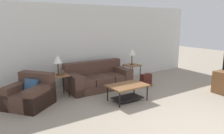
{
  "coord_description": "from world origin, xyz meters",
  "views": [
    {
      "loc": [
        -3.41,
        -1.98,
        2.06
      ],
      "look_at": [
        -0.03,
        3.03,
        0.8
      ],
      "focal_mm": 35.0,
      "sensor_mm": 36.0,
      "label": 1
    }
  ],
  "objects_px": {
    "side_table_left": "(59,77)",
    "side_table_right": "(132,67)",
    "couch": "(98,79)",
    "backpack": "(146,80)",
    "coffee_table": "(128,89)",
    "table_lamp_left": "(58,60)",
    "armchair": "(30,95)",
    "table_lamp_right": "(132,52)"
  },
  "relations": [
    {
      "from": "armchair",
      "to": "backpack",
      "type": "distance_m",
      "value": 3.58
    },
    {
      "from": "side_table_right",
      "to": "table_lamp_right",
      "type": "distance_m",
      "value": 0.5
    },
    {
      "from": "armchair",
      "to": "backpack",
      "type": "relative_size",
      "value": 3.39
    },
    {
      "from": "armchair",
      "to": "side_table_left",
      "type": "height_order",
      "value": "armchair"
    },
    {
      "from": "coffee_table",
      "to": "backpack",
      "type": "bearing_deg",
      "value": 28.84
    },
    {
      "from": "coffee_table",
      "to": "side_table_left",
      "type": "relative_size",
      "value": 1.63
    },
    {
      "from": "table_lamp_left",
      "to": "backpack",
      "type": "relative_size",
      "value": 1.42
    },
    {
      "from": "couch",
      "to": "side_table_left",
      "type": "relative_size",
      "value": 3.18
    },
    {
      "from": "backpack",
      "to": "side_table_right",
      "type": "bearing_deg",
      "value": 103.35
    },
    {
      "from": "couch",
      "to": "table_lamp_left",
      "type": "distance_m",
      "value": 1.5
    },
    {
      "from": "couch",
      "to": "backpack",
      "type": "bearing_deg",
      "value": -25.2
    },
    {
      "from": "side_table_left",
      "to": "table_lamp_left",
      "type": "xyz_separation_m",
      "value": [
        -0.0,
        -0.0,
        0.5
      ]
    },
    {
      "from": "armchair",
      "to": "table_lamp_right",
      "type": "relative_size",
      "value": 2.4
    },
    {
      "from": "backpack",
      "to": "couch",
      "type": "bearing_deg",
      "value": 154.8
    },
    {
      "from": "armchair",
      "to": "table_lamp_left",
      "type": "xyz_separation_m",
      "value": [
        0.84,
        0.27,
        0.76
      ]
    },
    {
      "from": "armchair",
      "to": "table_lamp_left",
      "type": "relative_size",
      "value": 2.4
    },
    {
      "from": "table_lamp_right",
      "to": "backpack",
      "type": "xyz_separation_m",
      "value": [
        0.14,
        -0.58,
        -0.86
      ]
    },
    {
      "from": "side_table_right",
      "to": "coffee_table",
      "type": "bearing_deg",
      "value": -132.52
    },
    {
      "from": "couch",
      "to": "armchair",
      "type": "xyz_separation_m",
      "value": [
        -2.14,
        -0.36,
        -0.0
      ]
    },
    {
      "from": "coffee_table",
      "to": "side_table_left",
      "type": "xyz_separation_m",
      "value": [
        -1.38,
        1.32,
        0.23
      ]
    },
    {
      "from": "backpack",
      "to": "coffee_table",
      "type": "bearing_deg",
      "value": -151.16
    },
    {
      "from": "side_table_right",
      "to": "table_lamp_right",
      "type": "relative_size",
      "value": 1.14
    },
    {
      "from": "armchair",
      "to": "coffee_table",
      "type": "height_order",
      "value": "armchair"
    },
    {
      "from": "coffee_table",
      "to": "backpack",
      "type": "relative_size",
      "value": 2.62
    },
    {
      "from": "coffee_table",
      "to": "side_table_left",
      "type": "bearing_deg",
      "value": 136.26
    },
    {
      "from": "coffee_table",
      "to": "couch",
      "type": "bearing_deg",
      "value": 93.36
    },
    {
      "from": "couch",
      "to": "side_table_right",
      "type": "relative_size",
      "value": 3.18
    },
    {
      "from": "side_table_left",
      "to": "side_table_right",
      "type": "bearing_deg",
      "value": 0.0
    },
    {
      "from": "side_table_left",
      "to": "side_table_right",
      "type": "xyz_separation_m",
      "value": [
        2.59,
        0.0,
        0.0
      ]
    },
    {
      "from": "side_table_left",
      "to": "table_lamp_left",
      "type": "bearing_deg",
      "value": -116.57
    },
    {
      "from": "table_lamp_left",
      "to": "table_lamp_right",
      "type": "height_order",
      "value": "same"
    },
    {
      "from": "side_table_right",
      "to": "table_lamp_left",
      "type": "bearing_deg",
      "value": -180.0
    },
    {
      "from": "coffee_table",
      "to": "backpack",
      "type": "distance_m",
      "value": 1.54
    },
    {
      "from": "side_table_left",
      "to": "side_table_right",
      "type": "relative_size",
      "value": 1.0
    },
    {
      "from": "coffee_table",
      "to": "table_lamp_right",
      "type": "height_order",
      "value": "table_lamp_right"
    },
    {
      "from": "side_table_left",
      "to": "backpack",
      "type": "height_order",
      "value": "side_table_left"
    },
    {
      "from": "table_lamp_left",
      "to": "side_table_left",
      "type": "bearing_deg",
      "value": 63.43
    },
    {
      "from": "side_table_right",
      "to": "couch",
      "type": "bearing_deg",
      "value": 175.79
    },
    {
      "from": "coffee_table",
      "to": "armchair",
      "type": "bearing_deg",
      "value": 154.71
    },
    {
      "from": "couch",
      "to": "backpack",
      "type": "height_order",
      "value": "couch"
    },
    {
      "from": "side_table_right",
      "to": "backpack",
      "type": "bearing_deg",
      "value": -76.65
    },
    {
      "from": "coffee_table",
      "to": "backpack",
      "type": "height_order",
      "value": "coffee_table"
    }
  ]
}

